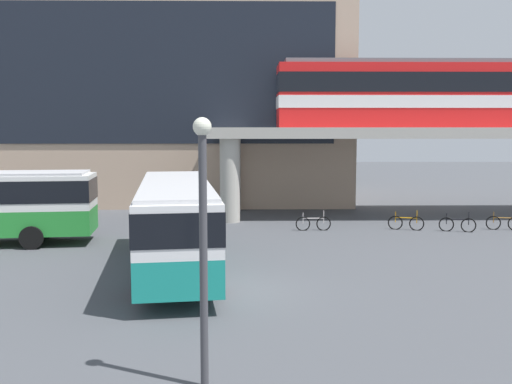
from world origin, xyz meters
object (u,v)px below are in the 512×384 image
object	(u,v)px
station_building	(142,93)
bicycle_orange	(406,223)
train	(442,93)
bus_main	(176,216)
bicycle_brown	(504,223)
bicycle_silver	(313,223)
bicycle_black	(457,225)

from	to	relation	value
station_building	bicycle_orange	size ratio (longest dim) A/B	16.86
train	bicycle_orange	bearing A→B (deg)	-123.19
bus_main	bicycle_brown	world-z (taller)	bus_main
station_building	bicycle_silver	size ratio (longest dim) A/B	16.34
station_building	bicycle_black	distance (m)	24.63
station_building	bicycle_black	world-z (taller)	station_building
bicycle_orange	bicycle_black	bearing A→B (deg)	-13.01
bicycle_silver	train	bearing A→B (deg)	32.40
bicycle_black	bus_main	bearing A→B (deg)	-149.47
bicycle_black	bicycle_brown	distance (m)	2.61
bicycle_silver	bus_main	bearing A→B (deg)	-125.87
bus_main	bicycle_brown	size ratio (longest dim) A/B	6.40
station_building	bicycle_brown	bearing A→B (deg)	-34.75
bicycle_silver	bicycle_brown	distance (m)	9.71
bicycle_black	bicycle_orange	size ratio (longest dim) A/B	1.00
train	bicycle_brown	bearing A→B (deg)	-71.22
bicycle_black	bicycle_silver	world-z (taller)	same
bus_main	bicycle_black	size ratio (longest dim) A/B	6.48
station_building	bicycle_orange	xyz separation A→B (m)	(15.78, -14.31, -7.38)
bicycle_silver	bicycle_orange	bearing A→B (deg)	1.00
train	station_building	bearing A→B (deg)	153.89
train	bicycle_orange	size ratio (longest dim) A/B	11.01
bicycle_orange	station_building	bearing A→B (deg)	137.79
train	bicycle_brown	distance (m)	8.65
bus_main	bicycle_silver	world-z (taller)	bus_main
train	bus_main	distance (m)	19.87
bicycle_brown	station_building	bearing A→B (deg)	145.25
bicycle_black	bicycle_silver	distance (m)	7.16
station_building	bicycle_brown	xyz separation A→B (m)	(20.76, -14.41, -7.38)
train	bicycle_brown	size ratio (longest dim) A/B	10.84
bus_main	bicycle_orange	xyz separation A→B (m)	(10.63, 8.26, -1.63)
bicycle_black	bicycle_brown	world-z (taller)	same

